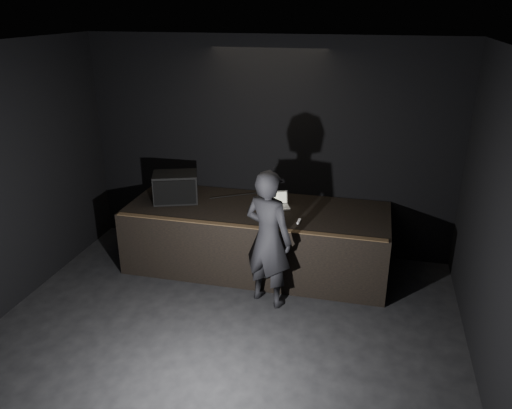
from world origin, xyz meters
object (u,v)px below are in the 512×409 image
Objects in this scene: beer_can at (263,204)px; person at (268,239)px; stage_monitor at (176,187)px; laptop at (278,203)px; stage_riser at (257,237)px.

person is (0.30, -0.94, -0.11)m from beer_can.
stage_monitor is 2.00× the size of laptop.
person reaches higher than beer_can.
stage_riser is 1.51m from stage_monitor.
stage_monitor reaches higher than stage_riser.
laptop is at bearing 25.53° from stage_riser.
stage_riser is 0.65m from laptop.
stage_monitor is 4.82× the size of beer_can.
laptop is (1.62, 0.14, -0.17)m from stage_monitor.
stage_monitor is 1.42m from beer_can.
stage_monitor reaches higher than beer_can.
beer_can is at bearing -20.23° from stage_monitor.
beer_can reaches higher than stage_riser.
stage_riser is 9.99× the size of laptop.
stage_riser is 24.00× the size of beer_can.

